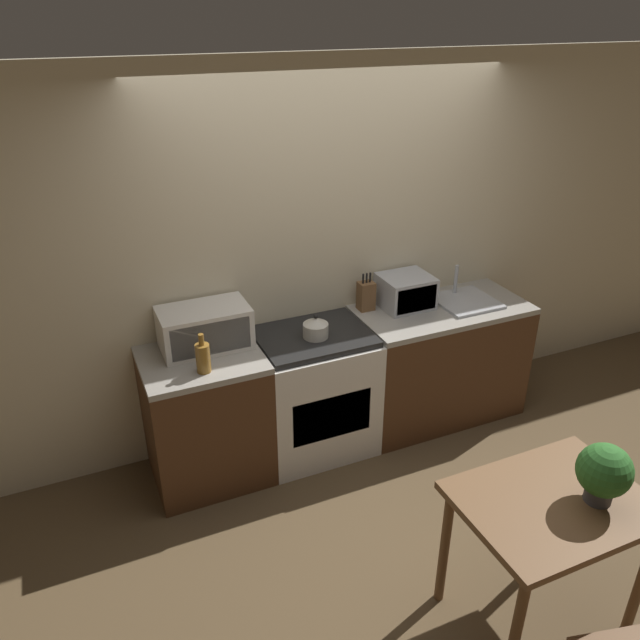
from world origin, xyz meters
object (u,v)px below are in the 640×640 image
at_px(stove_range, 314,392).
at_px(kettle, 316,327).
at_px(dining_table, 551,518).
at_px(microwave, 205,328).
at_px(bottle, 203,357).
at_px(toaster_oven, 406,291).

relative_size(stove_range, kettle, 5.42).
bearing_deg(dining_table, microwave, 121.86).
distance_m(bottle, dining_table, 2.04).
bearing_deg(toaster_oven, kettle, -167.70).
xyz_separation_m(kettle, bottle, (-0.78, -0.13, 0.03)).
height_order(stove_range, toaster_oven, toaster_oven).
height_order(bottle, dining_table, bottle).
xyz_separation_m(stove_range, toaster_oven, (0.77, 0.13, 0.57)).
height_order(kettle, toaster_oven, toaster_oven).
xyz_separation_m(kettle, dining_table, (0.48, -1.71, -0.30)).
bearing_deg(toaster_oven, bottle, -169.18).
bearing_deg(stove_range, toaster_oven, 9.57).
height_order(bottle, toaster_oven, bottle).
bearing_deg(microwave, kettle, -13.30).
distance_m(stove_range, microwave, 0.91).
distance_m(kettle, bottle, 0.79).
xyz_separation_m(stove_range, kettle, (-0.00, -0.04, 0.52)).
xyz_separation_m(microwave, toaster_oven, (1.46, 0.01, -0.02)).
bearing_deg(stove_range, dining_table, -74.80).
bearing_deg(kettle, dining_table, -74.45).
relative_size(stove_range, dining_table, 1.02).
xyz_separation_m(kettle, microwave, (-0.69, 0.16, 0.06)).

